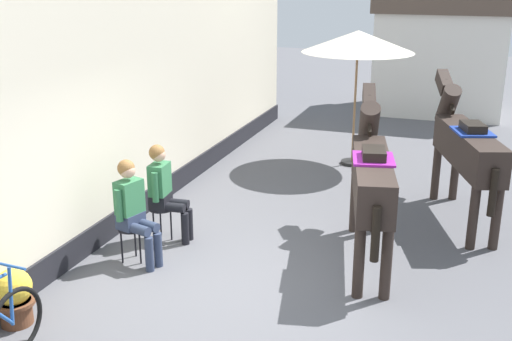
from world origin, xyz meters
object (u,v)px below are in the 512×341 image
at_px(flower_planter_near, 14,296).
at_px(saddled_horse_far, 466,146).
at_px(seated_visitor_far, 164,188).
at_px(cafe_parasol, 358,42).
at_px(seated_visitor_near, 133,207).
at_px(saddled_horse_near, 371,174).

bearing_deg(flower_planter_near, saddled_horse_far, 46.88).
height_order(seated_visitor_far, cafe_parasol, cafe_parasol).
bearing_deg(seated_visitor_near, flower_planter_near, -105.47).
height_order(seated_visitor_far, saddled_horse_near, saddled_horse_near).
height_order(seated_visitor_far, flower_planter_near, seated_visitor_far).
distance_m(seated_visitor_near, seated_visitor_far, 0.78).
xyz_separation_m(seated_visitor_far, saddled_horse_near, (2.78, 0.38, 0.38)).
bearing_deg(saddled_horse_near, flower_planter_near, -138.71).
relative_size(seated_visitor_near, saddled_horse_far, 0.48).
height_order(seated_visitor_near, saddled_horse_far, saddled_horse_far).
xyz_separation_m(saddled_horse_near, saddled_horse_far, (1.10, 1.80, 0.00)).
bearing_deg(cafe_parasol, seated_visitor_far, -112.14).
relative_size(seated_visitor_near, seated_visitor_far, 1.00).
bearing_deg(saddled_horse_far, saddled_horse_near, -121.46).
height_order(seated_visitor_near, saddled_horse_near, saddled_horse_near).
xyz_separation_m(seated_visitor_near, flower_planter_near, (-0.48, -1.73, -0.44)).
distance_m(flower_planter_near, cafe_parasol, 7.59).
xyz_separation_m(seated_visitor_far, saddled_horse_far, (3.88, 2.18, 0.38)).
xyz_separation_m(flower_planter_near, cafe_parasol, (2.32, 6.94, 2.03)).
bearing_deg(cafe_parasol, saddled_horse_far, -47.19).
xyz_separation_m(saddled_horse_near, flower_planter_near, (-3.29, -2.89, -0.82)).
bearing_deg(flower_planter_near, cafe_parasol, 71.51).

